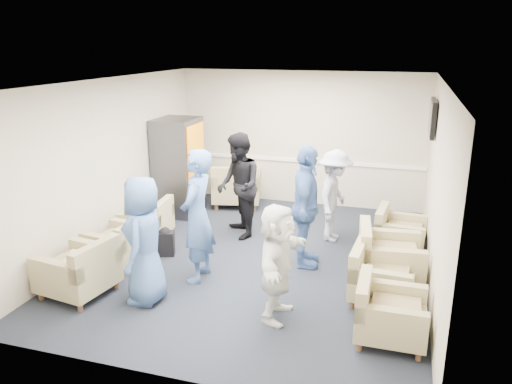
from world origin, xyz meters
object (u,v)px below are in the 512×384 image
(armchair_right_near, at_px, (386,315))
(person_front_left, at_px, (144,240))
(person_mid_left, at_px, (197,216))
(person_front_right, at_px, (277,262))
(armchair_left_near, at_px, (81,272))
(armchair_left_far, at_px, (149,223))
(vending_machine, at_px, (179,167))
(person_back_left, at_px, (239,186))
(armchair_right_midfar, at_px, (386,258))
(armchair_right_midnear, at_px, (378,279))
(armchair_right_far, at_px, (397,234))
(armchair_corner, at_px, (237,188))
(person_back_right, at_px, (334,196))
(armchair_left_mid, at_px, (122,246))
(person_mid_right, at_px, (306,207))

(armchair_right_near, xyz_separation_m, person_front_left, (-3.01, 0.04, 0.53))
(armchair_right_near, relative_size, person_mid_left, 0.41)
(person_front_right, bearing_deg, armchair_left_near, 96.51)
(armchair_left_far, relative_size, person_front_right, 0.57)
(armchair_right_near, height_order, vending_machine, vending_machine)
(vending_machine, height_order, person_front_left, vending_machine)
(person_back_left, distance_m, person_front_right, 2.73)
(armchair_right_near, relative_size, vending_machine, 0.41)
(vending_machine, xyz_separation_m, person_front_left, (1.08, -3.31, -0.10))
(armchair_right_near, distance_m, armchair_right_midfar, 1.47)
(armchair_right_midnear, relative_size, vending_machine, 0.44)
(armchair_right_midnear, xyz_separation_m, person_front_right, (-1.15, -0.77, 0.42))
(person_back_left, height_order, person_front_right, person_back_left)
(person_mid_left, bearing_deg, armchair_right_midfar, 103.05)
(armchair_right_far, bearing_deg, armchair_corner, 70.57)
(person_front_right, bearing_deg, armchair_right_far, -26.25)
(armchair_corner, xyz_separation_m, person_mid_left, (0.56, -3.29, 0.56))
(armchair_right_midfar, xyz_separation_m, person_back_right, (-0.93, 1.33, 0.43))
(armchair_right_midnear, height_order, person_front_left, person_front_left)
(armchair_left_far, height_order, armchair_right_midnear, armchair_right_midnear)
(person_mid_left, distance_m, person_back_left, 1.71)
(armchair_right_midnear, distance_m, vending_machine, 4.69)
(armchair_right_near, xyz_separation_m, armchair_corner, (-3.17, 4.08, 0.07))
(armchair_left_near, bearing_deg, person_back_right, 143.82)
(armchair_right_far, xyz_separation_m, person_front_right, (-1.34, -2.50, 0.43))
(armchair_corner, relative_size, person_back_left, 0.63)
(armchair_left_near, distance_m, armchair_corner, 4.25)
(armchair_left_mid, height_order, person_back_right, person_back_right)
(armchair_right_midfar, height_order, person_front_right, person_front_right)
(armchair_right_midnear, distance_m, person_mid_right, 1.50)
(armchair_left_far, relative_size, vending_machine, 0.44)
(armchair_corner, height_order, person_front_right, person_front_right)
(armchair_corner, xyz_separation_m, vending_machine, (-0.92, -0.74, 0.56))
(armchair_right_near, xyz_separation_m, person_front_right, (-1.29, 0.10, 0.42))
(armchair_left_near, height_order, person_front_left, person_front_left)
(person_mid_right, xyz_separation_m, person_front_right, (-0.02, -1.56, -0.19))
(armchair_left_mid, xyz_separation_m, person_front_left, (0.88, -0.84, 0.52))
(armchair_left_mid, height_order, person_back_left, person_back_left)
(armchair_right_near, xyz_separation_m, armchair_right_midfar, (-0.08, 1.47, 0.04))
(armchair_left_mid, height_order, person_front_right, person_front_right)
(person_mid_right, distance_m, person_front_right, 1.57)
(person_front_left, relative_size, person_front_right, 1.15)
(person_mid_right, bearing_deg, armchair_left_near, 115.61)
(armchair_left_near, height_order, armchair_right_far, armchair_left_near)
(armchair_left_far, height_order, vending_machine, vending_machine)
(armchair_corner, bearing_deg, armchair_right_near, 114.72)
(armchair_left_mid, bearing_deg, armchair_left_near, 8.05)
(armchair_left_mid, height_order, person_front_left, person_front_left)
(armchair_left_mid, relative_size, armchair_right_far, 1.09)
(armchair_right_far, height_order, armchair_corner, armchair_corner)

